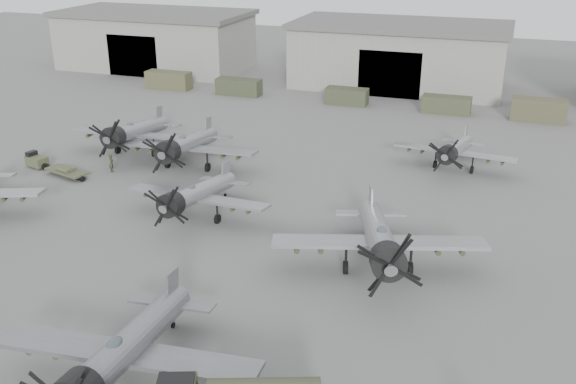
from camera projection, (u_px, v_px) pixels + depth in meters
The scene contains 16 objects.
ground at pixel (199, 331), 35.65m from camera, with size 220.00×220.00×0.00m, color #5F5F5C.
hangar_left at pixel (155, 39), 99.43m from camera, with size 29.00×14.80×8.70m.
hangar_center at pixel (399, 54), 87.96m from camera, with size 29.00×14.80×8.70m.
support_truck_1 at pixel (169, 80), 87.62m from camera, with size 6.21×2.20×2.37m, color #4B4B31.
support_truck_2 at pixel (239, 87), 84.52m from camera, with size 5.92×2.20×2.15m, color #383E28.
support_truck_3 at pixel (347, 96), 80.12m from camera, with size 5.24×2.20×2.04m, color #393F29.
support_truck_4 at pixel (446, 105), 76.43m from camera, with size 5.74×2.20×2.01m, color #3E422B.
support_truck_5 at pixel (539, 110), 73.20m from camera, with size 6.03×2.20×2.59m, color #49472F.
aircraft_near_1 at pixel (123, 352), 30.07m from camera, with size 13.25×11.92×5.27m.
aircraft_mid_1 at pixel (195, 195), 48.26m from camera, with size 11.48×10.33×4.60m.
aircraft_mid_2 at pixel (380, 240), 40.50m from camera, with size 13.77×12.40×5.51m.
aircraft_far_0 at pixel (133, 132), 61.88m from camera, with size 13.10×11.79×5.22m.
aircraft_far_1 at pixel (455, 150), 58.08m from camera, with size 11.19×10.07×4.45m.
aircraft_extra_786 at pixel (186, 145), 58.13m from camera, with size 13.10×11.79×5.22m.
tug_trailer at pixel (48, 165), 58.66m from camera, with size 7.38×3.21×1.47m.
ground_crew at pixel (111, 163), 58.22m from camera, with size 0.64×0.42×1.75m, color #363824.
Camera 1 is at (14.49, -26.60, 20.95)m, focal length 40.00 mm.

